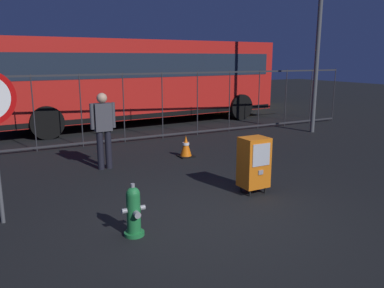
% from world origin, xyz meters
% --- Properties ---
extents(ground_plane, '(60.00, 60.00, 0.00)m').
position_xyz_m(ground_plane, '(0.00, 0.00, 0.00)').
color(ground_plane, black).
extents(fire_hydrant, '(0.33, 0.32, 0.75)m').
position_xyz_m(fire_hydrant, '(-1.23, 0.02, 0.35)').
color(fire_hydrant, '#1E7238').
rests_on(fire_hydrant, ground_plane).
extents(newspaper_box_primary, '(0.48, 0.42, 1.02)m').
position_xyz_m(newspaper_box_primary, '(1.27, 0.66, 0.57)').
color(newspaper_box_primary, black).
rests_on(newspaper_box_primary, ground_plane).
extents(pedestrian, '(0.55, 0.22, 1.67)m').
position_xyz_m(pedestrian, '(-0.67, 3.46, 0.95)').
color(pedestrian, black).
rests_on(pedestrian, ground_plane).
extents(traffic_cone, '(0.36, 0.36, 0.53)m').
position_xyz_m(traffic_cone, '(1.39, 3.56, 0.26)').
color(traffic_cone, black).
rests_on(traffic_cone, ground_plane).
extents(fence_barrier, '(18.03, 0.04, 2.00)m').
position_xyz_m(fence_barrier, '(0.00, 5.90, 1.02)').
color(fence_barrier, '#2D2D33').
rests_on(fence_barrier, ground_plane).
extents(bus_near, '(10.63, 3.26, 3.00)m').
position_xyz_m(bus_near, '(2.29, 8.90, 1.71)').
color(bus_near, red).
rests_on(bus_near, ground_plane).
extents(bus_far, '(10.74, 3.85, 3.00)m').
position_xyz_m(bus_far, '(5.74, 12.86, 1.71)').
color(bus_far, gold).
rests_on(bus_far, ground_plane).
extents(street_light_near_left, '(0.32, 0.32, 6.90)m').
position_xyz_m(street_light_near_left, '(6.58, 4.53, 4.01)').
color(street_light_near_left, '#4C4F54').
rests_on(street_light_near_left, ground_plane).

